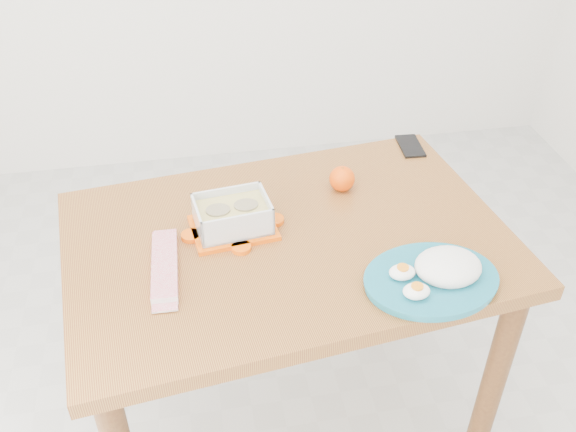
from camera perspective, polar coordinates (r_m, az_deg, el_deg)
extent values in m
cube|color=olive|center=(1.56, 0.00, -2.35)|extent=(1.13, 0.83, 0.04)
cylinder|color=brown|center=(1.81, 17.66, -14.30)|extent=(0.06, 0.06, 0.71)
cylinder|color=brown|center=(1.98, -15.70, -8.13)|extent=(0.06, 0.06, 0.71)
cylinder|color=brown|center=(2.15, 9.62, -3.03)|extent=(0.06, 0.06, 0.71)
cube|color=#F35907|center=(1.57, -4.88, -1.05)|extent=(0.22, 0.18, 0.01)
cube|color=silver|center=(1.54, -4.96, 0.19)|extent=(0.19, 0.15, 0.07)
cube|color=tan|center=(1.54, -4.95, -0.02)|extent=(0.18, 0.13, 0.05)
cylinder|color=#968962|center=(1.53, -6.22, 0.27)|extent=(0.07, 0.07, 0.02)
cylinder|color=#968962|center=(1.54, -3.75, 0.73)|extent=(0.07, 0.07, 0.02)
sphere|color=#EA6304|center=(1.69, 4.83, 3.32)|extent=(0.07, 0.07, 0.07)
cylinder|color=#176B81|center=(1.45, 12.58, -5.62)|extent=(0.32, 0.32, 0.02)
ellipsoid|color=white|center=(1.44, 14.13, -3.98)|extent=(0.16, 0.14, 0.06)
ellipsoid|color=white|center=(1.42, 10.12, -4.95)|extent=(0.06, 0.05, 0.03)
ellipsoid|color=white|center=(1.38, 11.35, -6.57)|extent=(0.06, 0.05, 0.03)
cube|color=red|center=(1.47, -10.90, -4.40)|extent=(0.06, 0.23, 0.02)
cube|color=black|center=(1.92, 10.82, 6.13)|extent=(0.07, 0.13, 0.01)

